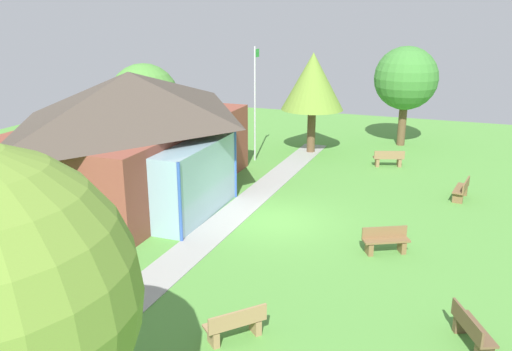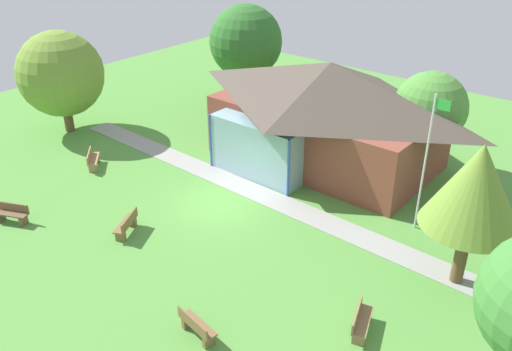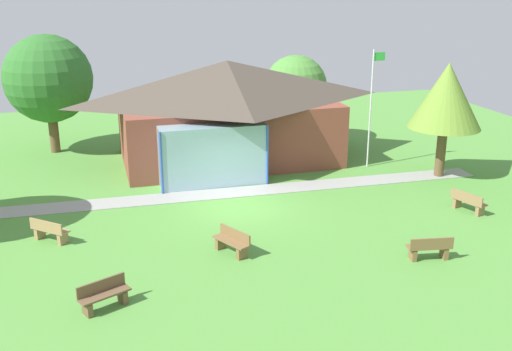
# 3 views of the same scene
# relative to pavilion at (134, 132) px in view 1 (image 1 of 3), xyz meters

# --- Properties ---
(ground_plane) EXTENTS (44.00, 44.00, 0.00)m
(ground_plane) POSITION_rel_pavilion_xyz_m (-1.04, -6.63, -2.66)
(ground_plane) COLOR #54933D
(pavilion) EXTENTS (11.63, 8.06, 5.13)m
(pavilion) POSITION_rel_pavilion_xyz_m (0.00, 0.00, 0.00)
(pavilion) COLOR brown
(pavilion) RESTS_ON ground_plane
(footpath) EXTENTS (23.59, 1.81, 0.03)m
(footpath) POSITION_rel_pavilion_xyz_m (-1.04, -4.88, -2.64)
(footpath) COLOR #999993
(footpath) RESTS_ON ground_plane
(flagpole) EXTENTS (0.64, 0.08, 5.81)m
(flagpole) POSITION_rel_pavilion_xyz_m (6.53, -2.94, 0.54)
(flagpole) COLOR silver
(flagpole) RESTS_ON ground_plane
(bench_front_right) EXTENTS (1.55, 0.67, 0.84)m
(bench_front_right) POSITION_rel_pavilion_xyz_m (3.89, -13.08, -2.26)
(bench_front_right) COLOR brown
(bench_front_right) RESTS_ON ground_plane
(bench_lawn_far_right) EXTENTS (0.90, 1.56, 0.84)m
(bench_lawn_far_right) POSITION_rel_pavilion_xyz_m (7.73, -9.63, -2.26)
(bench_lawn_far_right) COLOR olive
(bench_lawn_far_right) RESTS_ON ground_plane
(bench_mid_left) EXTENTS (1.41, 1.33, 0.84)m
(bench_mid_left) POSITION_rel_pavilion_xyz_m (-8.46, -8.08, -2.26)
(bench_mid_left) COLOR #9E7A51
(bench_mid_left) RESTS_ON ground_plane
(bench_front_center) EXTENTS (1.09, 1.53, 0.84)m
(bench_front_center) POSITION_rel_pavilion_xyz_m (-2.38, -10.78, -2.26)
(bench_front_center) COLOR brown
(bench_front_center) RESTS_ON ground_plane
(bench_front_left) EXTENTS (1.55, 1.03, 0.84)m
(bench_front_left) POSITION_rel_pavilion_xyz_m (-6.77, -13.31, -2.26)
(bench_front_left) COLOR brown
(bench_front_left) RESTS_ON ground_plane
(tree_east_hedge) EXTENTS (3.35, 3.35, 5.39)m
(tree_east_hedge) POSITION_rel_pavilion_xyz_m (9.13, -5.25, 1.19)
(tree_east_hedge) COLOR brown
(tree_east_hedge) RESTS_ON ground_plane
(tree_far_east) EXTENTS (3.55, 3.55, 5.63)m
(tree_far_east) POSITION_rel_pavilion_xyz_m (12.53, -9.74, 1.17)
(tree_far_east) COLOR brown
(tree_far_east) RESTS_ON ground_plane
(tree_behind_pavilion_right) EXTENTS (3.51, 3.51, 5.01)m
(tree_behind_pavilion_right) POSITION_rel_pavilion_xyz_m (4.43, 2.22, 0.57)
(tree_behind_pavilion_right) COLOR brown
(tree_behind_pavilion_right) RESTS_ON ground_plane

